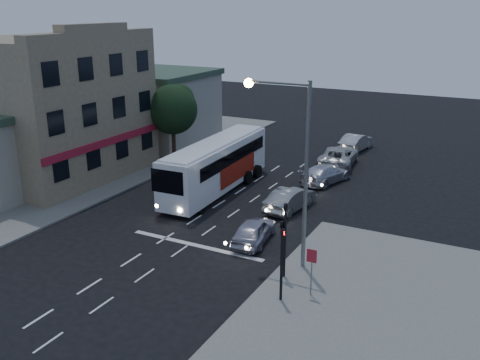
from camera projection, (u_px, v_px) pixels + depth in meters
The scene contains 16 objects.
ground at pixel (143, 252), 27.82m from camera, with size 120.00×120.00×0.00m, color black.
sidewalk_far at pixel (69, 175), 40.25m from camera, with size 12.00×50.00×0.12m, color slate.
road_markings at pixel (198, 234), 30.05m from camera, with size 8.00×30.55×0.01m.
tour_bus at pixel (216, 164), 36.42m from camera, with size 2.89×11.66×3.55m.
car_suv at pixel (254, 231), 28.83m from camera, with size 1.60×3.97×1.35m, color #ABA9BD.
car_sedan_a at pixel (290, 199), 33.40m from camera, with size 1.51×4.34×1.43m, color gray.
car_sedan_b at pixel (325, 174), 38.54m from camera, with size 1.89×4.66×1.35m, color silver.
car_sedan_c at pixel (338, 156), 42.72m from camera, with size 2.57×5.58×1.55m, color #B8B8B8.
car_extra at pixel (356, 142), 47.18m from camera, with size 1.58×4.53×1.49m, color #B9B9BB.
traffic_signal_main at pixel (285, 231), 24.39m from camera, with size 0.25×0.35×4.10m.
traffic_signal_side at pixel (282, 251), 22.42m from camera, with size 0.18×0.15×4.10m.
regulatory_sign at pixel (312, 265), 23.05m from camera, with size 0.45×0.12×2.20m.
streetlight at pixel (294, 153), 24.68m from camera, with size 3.32×0.44×9.00m.
main_building at pixel (52, 107), 39.08m from camera, with size 10.12×12.00×11.00m.
low_building_north at pixel (156, 106), 49.55m from camera, with size 9.40×9.40×6.50m.
street_tree at pixel (173, 107), 42.69m from camera, with size 4.00×4.00×6.20m.
Camera 1 is at (16.14, -20.10, 12.23)m, focal length 40.00 mm.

